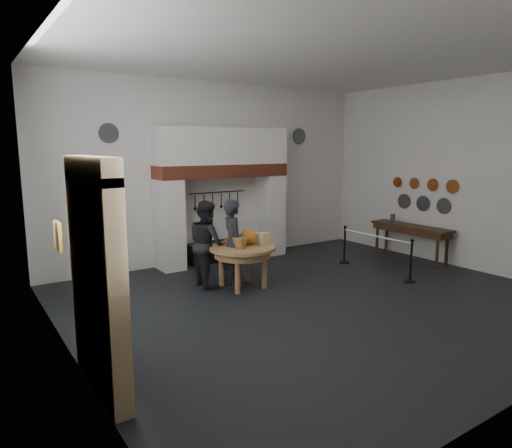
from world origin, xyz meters
TOP-DOWN VIEW (x-y plane):
  - floor at (0.00, 0.00)m, footprint 9.00×8.00m
  - ceiling at (0.00, 0.00)m, footprint 9.00×8.00m
  - wall_back at (0.00, 4.00)m, footprint 9.00×0.02m
  - wall_left at (-4.50, 0.00)m, footprint 0.02×8.00m
  - wall_right at (4.50, 0.00)m, footprint 0.02×8.00m
  - chimney_pier_left at (-1.48, 3.65)m, footprint 0.55×0.70m
  - chimney_pier_right at (1.48, 3.65)m, footprint 0.55×0.70m
  - hearth_brick_band at (0.00, 3.65)m, footprint 3.50×0.72m
  - chimney_hood at (0.00, 3.65)m, footprint 3.50×0.70m
  - iron_range at (0.00, 3.72)m, footprint 1.90×0.45m
  - utensil_rail at (0.00, 3.92)m, footprint 1.60×0.02m
  - door_recess at (-4.47, -1.00)m, footprint 0.04×1.10m
  - door_jamb_near at (-4.38, -1.70)m, footprint 0.22×0.30m
  - door_jamb_far at (-4.38, -0.30)m, footprint 0.22×0.30m
  - door_lintel at (-4.38, -1.00)m, footprint 0.22×1.70m
  - wall_plaque at (-4.45, 0.80)m, footprint 0.05×0.34m
  - work_table at (-0.80, 1.46)m, footprint 1.37×1.37m
  - pumpkin at (-0.60, 1.56)m, footprint 0.36×0.36m
  - cheese_block_big at (-0.30, 1.41)m, footprint 0.22×0.22m
  - cheese_block_small at (-0.32, 1.71)m, footprint 0.18×0.18m
  - wicker_basket at (-0.95, 1.31)m, footprint 0.32×0.32m
  - bread_loaf at (-0.90, 1.81)m, footprint 0.31×0.18m
  - visitor_near at (-0.95, 1.60)m, footprint 0.58×0.75m
  - visitor_far at (-1.35, 2.00)m, footprint 0.75×0.93m
  - side_table at (4.10, 1.06)m, footprint 0.55×2.20m
  - pewter_jug at (4.10, 1.66)m, footprint 0.12×0.12m
  - copper_pan_a at (4.46, 0.20)m, footprint 0.03×0.34m
  - copper_pan_b at (4.46, 0.75)m, footprint 0.03×0.32m
  - copper_pan_c at (4.46, 1.30)m, footprint 0.03×0.30m
  - copper_pan_d at (4.46, 1.85)m, footprint 0.03×0.28m
  - pewter_plate_left at (4.46, 0.40)m, footprint 0.03×0.40m
  - pewter_plate_mid at (4.46, 1.00)m, footprint 0.03×0.40m
  - pewter_plate_right at (4.46, 1.60)m, footprint 0.03×0.40m
  - pewter_plate_back_left at (-2.70, 3.96)m, footprint 0.44×0.03m
  - pewter_plate_back_right at (2.70, 3.96)m, footprint 0.44×0.03m
  - barrier_post_near at (2.41, -0.27)m, footprint 0.05×0.05m
  - barrier_post_far at (2.41, 1.73)m, footprint 0.05×0.05m
  - barrier_rope at (2.41, 0.73)m, footprint 0.04×2.00m

SIDE VIEW (x-z plane):
  - floor at x=0.00m, z-range -0.01..0.01m
  - iron_range at x=0.00m, z-range 0.00..0.50m
  - barrier_post_near at x=2.41m, z-range 0.00..0.90m
  - barrier_post_far at x=2.41m, z-range 0.00..0.90m
  - work_table at x=-0.80m, z-range 0.80..0.88m
  - barrier_rope at x=2.41m, z-range 0.83..0.87m
  - side_table at x=4.10m, z-range 0.84..0.90m
  - visitor_far at x=-1.35m, z-range 0.00..1.81m
  - visitor_near at x=-0.95m, z-range 0.00..1.84m
  - bread_loaf at x=-0.90m, z-range 0.87..1.01m
  - cheese_block_small at x=-0.32m, z-range 0.88..1.07m
  - wicker_basket at x=-0.95m, z-range 0.88..1.09m
  - cheese_block_big at x=-0.30m, z-range 0.88..1.11m
  - pewter_jug at x=4.10m, z-range 0.90..1.12m
  - pumpkin at x=-0.60m, z-range 0.88..1.18m
  - chimney_pier_left at x=-1.48m, z-range 0.00..2.15m
  - chimney_pier_right at x=1.48m, z-range 0.00..2.15m
  - door_recess at x=-4.47m, z-range 0.00..2.50m
  - door_jamb_near at x=-4.38m, z-range 0.00..2.60m
  - door_jamb_far at x=-4.38m, z-range 0.00..2.60m
  - pewter_plate_left at x=4.46m, z-range 1.25..1.65m
  - pewter_plate_mid at x=4.46m, z-range 1.25..1.65m
  - pewter_plate_right at x=4.46m, z-range 1.25..1.65m
  - wall_plaque at x=-4.45m, z-range 1.38..1.82m
  - utensil_rail at x=0.00m, z-range 1.74..1.76m
  - copper_pan_b at x=4.46m, z-range 1.79..2.11m
  - copper_pan_d at x=4.46m, z-range 1.81..2.09m
  - copper_pan_a at x=4.46m, z-range 1.78..2.12m
  - copper_pan_c at x=4.46m, z-range 1.80..2.10m
  - wall_back at x=0.00m, z-range 0.00..4.50m
  - wall_left at x=-4.50m, z-range 0.00..4.50m
  - wall_right at x=4.50m, z-range 0.00..4.50m
  - hearth_brick_band at x=0.00m, z-range 2.15..2.47m
  - door_lintel at x=-4.38m, z-range 2.50..2.80m
  - chimney_hood at x=0.00m, z-range 2.47..3.37m
  - pewter_plate_back_left at x=-2.70m, z-range 2.98..3.42m
  - pewter_plate_back_right at x=2.70m, z-range 2.98..3.42m
  - ceiling at x=0.00m, z-range 4.49..4.51m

